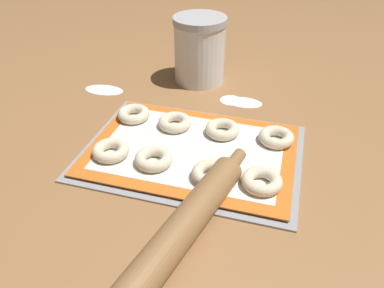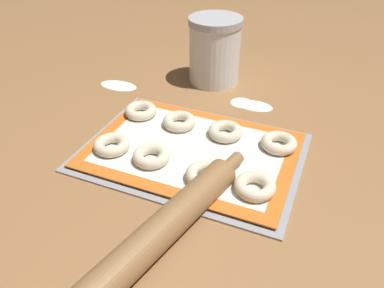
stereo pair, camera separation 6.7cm
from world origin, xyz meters
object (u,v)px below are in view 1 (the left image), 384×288
object	(u,v)px
bagel_back_far_left	(134,114)
bagel_back_mid_left	(175,122)
bagel_front_far_left	(111,150)
bagel_back_mid_right	(222,129)
baking_tray	(192,151)
bagel_front_mid_right	(211,174)
bagel_front_mid_left	(154,159)
bagel_back_far_right	(276,137)
bagel_front_far_right	(262,181)
flour_canister	(200,50)
rolling_pin	(167,247)

from	to	relation	value
bagel_back_far_left	bagel_back_mid_left	size ratio (longest dim) A/B	1.00
bagel_front_far_left	bagel_back_mid_right	size ratio (longest dim) A/B	1.00
bagel_back_far_left	bagel_back_mid_left	bearing A→B (deg)	-4.32
baking_tray	bagel_back_mid_right	world-z (taller)	bagel_back_mid_right
baking_tray	bagel_front_far_left	distance (m)	0.15
bagel_front_mid_right	bagel_back_mid_right	distance (m)	0.14
bagel_front_mid_left	bagel_back_far_right	distance (m)	0.24
bagel_front_far_right	bagel_back_mid_left	size ratio (longest dim) A/B	1.00
bagel_front_mid_right	flour_canister	distance (m)	0.41
bagel_back_far_left	bagel_back_mid_left	xyz separation A→B (m)	(0.09, -0.01, 0.00)
bagel_front_mid_left	flour_canister	size ratio (longest dim) A/B	0.42
baking_tray	bagel_back_mid_left	size ratio (longest dim) A/B	5.97
bagel_front_far_left	rolling_pin	bearing A→B (deg)	-46.43
baking_tray	bagel_front_mid_right	distance (m)	0.09
bagel_back_far_right	bagel_back_far_left	bearing A→B (deg)	179.18
bagel_back_mid_right	bagel_front_far_right	bearing A→B (deg)	-54.48
bagel_back_far_left	bagel_front_mid_right	bearing A→B (deg)	-35.28
bagel_front_mid_right	bagel_back_far_right	bearing A→B (deg)	56.02
bagel_back_far_left	bagel_back_far_right	bearing A→B (deg)	-0.82
rolling_pin	bagel_back_far_right	bearing A→B (deg)	69.77
baking_tray	rolling_pin	size ratio (longest dim) A/B	0.86
bagel_front_mid_left	bagel_back_mid_right	distance (m)	0.16
bagel_front_far_right	rolling_pin	size ratio (longest dim) A/B	0.14
bagel_back_mid_left	rolling_pin	xyz separation A→B (m)	(0.09, -0.31, 0.00)
bagel_front_mid_right	bagel_back_far_left	distance (m)	0.25
bagel_front_mid_left	bagel_back_far_left	distance (m)	0.16
bagel_front_far_left	flour_canister	xyz separation A→B (m)	(0.07, 0.37, 0.06)
bagel_front_far_left	bagel_front_far_right	bearing A→B (deg)	-1.72
bagel_front_mid_left	bagel_front_mid_right	world-z (taller)	same
bagel_back_far_right	bagel_front_far_right	bearing A→B (deg)	-94.24
rolling_pin	bagel_back_mid_left	bearing A→B (deg)	106.46
bagel_front_mid_left	bagel_back_far_right	bearing A→B (deg)	32.40
bagel_back_mid_left	bagel_front_far_left	bearing A→B (deg)	-123.63
bagel_back_mid_right	bagel_front_mid_right	bearing A→B (deg)	-85.40
bagel_front_mid_right	bagel_front_mid_left	bearing A→B (deg)	173.97
baking_tray	bagel_front_far_right	world-z (taller)	bagel_front_far_right
bagel_front_mid_left	bagel_back_far_left	world-z (taller)	same
bagel_back_far_left	bagel_front_mid_left	bearing A→B (deg)	-54.25
bagel_front_far_left	bagel_back_mid_right	distance (m)	0.22
bagel_front_far_right	bagel_front_mid_left	bearing A→B (deg)	177.97
bagel_front_mid_right	bagel_front_far_right	size ratio (longest dim) A/B	1.00
bagel_front_mid_right	flour_canister	world-z (taller)	flour_canister
bagel_back_far_right	bagel_back_mid_left	bearing A→B (deg)	-179.21
bagel_back_far_right	rolling_pin	xyz separation A→B (m)	(-0.11, -0.31, 0.00)
rolling_pin	flour_canister	bearing A→B (deg)	100.80
bagel_back_mid_left	bagel_back_far_right	distance (m)	0.21
bagel_front_far_left	flour_canister	bearing A→B (deg)	79.61
bagel_front_far_right	bagel_back_mid_right	xyz separation A→B (m)	(-0.10, 0.13, 0.00)
bagel_front_far_left	bagel_front_mid_right	bearing A→B (deg)	-3.84
bagel_back_mid_right	rolling_pin	xyz separation A→B (m)	(-0.01, -0.31, 0.00)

